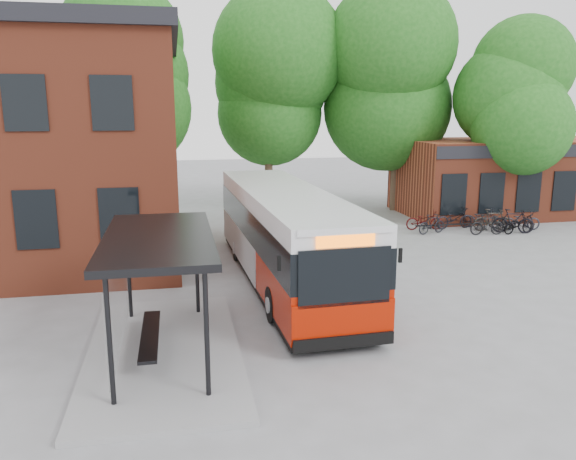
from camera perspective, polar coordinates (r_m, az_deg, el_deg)
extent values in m
plane|color=slate|center=(15.27, 4.96, -9.50)|extent=(100.00, 100.00, 0.00)
imported|color=#3F0B0B|center=(27.32, 13.69, 0.97)|extent=(1.82, 0.82, 0.93)
imported|color=black|center=(26.53, 14.40, 0.59)|extent=(1.58, 0.87, 0.92)
imported|color=black|center=(27.95, 16.53, 1.14)|extent=(1.96, 0.82, 1.01)
imported|color=black|center=(27.01, 19.57, 0.52)|extent=(1.63, 0.59, 0.96)
imported|color=black|center=(28.59, 19.07, 1.14)|extent=(1.86, 1.27, 0.93)
imported|color=#2B2824|center=(27.90, 20.09, 0.94)|extent=(1.83, 0.84, 1.06)
imported|color=black|center=(27.84, 22.34, 0.53)|extent=(1.71, 0.87, 0.86)
imported|color=black|center=(27.83, 21.90, 0.83)|extent=(1.92, 1.17, 1.12)
imported|color=#22232B|center=(28.65, 22.61, 0.90)|extent=(1.86, 0.88, 0.94)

